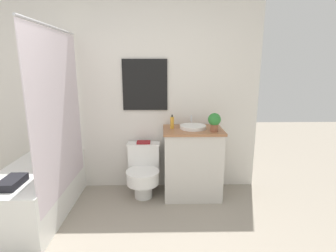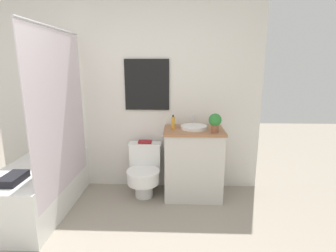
% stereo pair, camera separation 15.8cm
% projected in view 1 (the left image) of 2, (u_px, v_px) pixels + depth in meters
% --- Properties ---
extents(wall_back, '(3.44, 0.07, 2.50)m').
position_uv_depth(wall_back, '(125.00, 94.00, 3.34)').
color(wall_back, silver).
rests_on(wall_back, ground_plane).
extents(shower_area, '(0.67, 1.36, 1.98)m').
position_uv_depth(shower_area, '(37.00, 188.00, 2.85)').
color(shower_area, white).
rests_on(shower_area, ground_plane).
extents(toilet, '(0.41, 0.53, 0.64)m').
position_uv_depth(toilet, '(143.00, 171.00, 3.28)').
color(toilet, white).
rests_on(toilet, ground_plane).
extents(vanity, '(0.72, 0.51, 0.86)m').
position_uv_depth(vanity, '(192.00, 162.00, 3.26)').
color(vanity, beige).
rests_on(vanity, ground_plane).
extents(sink, '(0.32, 0.35, 0.13)m').
position_uv_depth(sink, '(193.00, 127.00, 3.18)').
color(sink, white).
rests_on(sink, vanity).
extents(soap_bottle, '(0.05, 0.05, 0.17)m').
position_uv_depth(soap_bottle, '(172.00, 122.00, 3.17)').
color(soap_bottle, gold).
rests_on(soap_bottle, vanity).
extents(potted_plant, '(0.15, 0.15, 0.22)m').
position_uv_depth(potted_plant, '(214.00, 121.00, 3.01)').
color(potted_plant, brown).
rests_on(potted_plant, vanity).
extents(book_on_tank, '(0.17, 0.12, 0.02)m').
position_uv_depth(book_on_tank, '(144.00, 142.00, 3.33)').
color(book_on_tank, maroon).
rests_on(book_on_tank, toilet).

